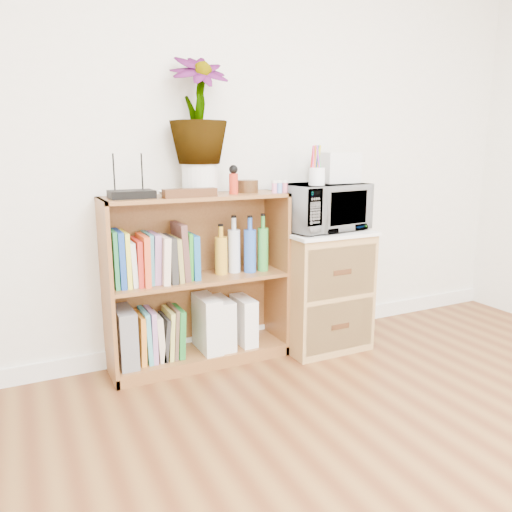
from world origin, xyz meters
TOP-DOWN VIEW (x-y plane):
  - skirting_board at (0.00, 2.24)m, footprint 4.00×0.02m
  - bookshelf at (-0.35, 2.10)m, footprint 1.00×0.30m
  - wicker_unit at (0.40, 2.02)m, footprint 0.50×0.45m
  - microwave at (0.40, 2.02)m, footprint 0.53×0.40m
  - pen_cup at (0.30, 1.93)m, footprint 0.09×0.09m
  - small_appliance at (0.52, 2.06)m, footprint 0.22×0.19m
  - router at (-0.70, 2.08)m, footprint 0.22×0.15m
  - white_bowl at (-0.50, 2.07)m, footprint 0.13×0.13m
  - plant_pot at (-0.32, 2.12)m, footprint 0.19×0.19m
  - potted_plant at (-0.32, 2.12)m, footprint 0.31×0.31m
  - trinket_box at (-0.42, 2.00)m, footprint 0.27×0.07m
  - kokeshi_doll at (-0.15, 2.06)m, footprint 0.05×0.05m
  - wooden_bowl at (-0.04, 2.11)m, footprint 0.12×0.12m
  - paint_jars at (0.11, 2.01)m, footprint 0.11×0.04m
  - file_box at (-0.77, 2.10)m, footprint 0.09×0.24m
  - magazine_holder_left at (-0.31, 2.09)m, footprint 0.10×0.25m
  - magazine_holder_mid at (-0.22, 2.09)m, footprint 0.09×0.23m
  - magazine_holder_right at (-0.08, 2.09)m, footprint 0.09×0.22m
  - cookbooks at (-0.59, 2.10)m, footprint 0.45×0.20m
  - liquor_bottles at (-0.09, 2.10)m, footprint 0.31×0.07m
  - lower_books at (-0.58, 2.10)m, footprint 0.25×0.19m

SIDE VIEW (x-z plane):
  - skirting_board at x=0.00m, z-range 0.00..0.10m
  - lower_books at x=-0.58m, z-range 0.06..0.35m
  - magazine_holder_right at x=-0.08m, z-range 0.07..0.35m
  - magazine_holder_mid at x=-0.22m, z-range 0.07..0.36m
  - file_box at x=-0.77m, z-range 0.07..0.37m
  - magazine_holder_left at x=-0.31m, z-range 0.07..0.38m
  - wicker_unit at x=0.40m, z-range 0.00..0.70m
  - bookshelf at x=-0.35m, z-range 0.00..0.95m
  - cookbooks at x=-0.59m, z-range 0.48..0.78m
  - liquor_bottles at x=-0.09m, z-range 0.49..0.81m
  - microwave at x=0.40m, z-range 0.72..0.99m
  - white_bowl at x=-0.50m, z-range 0.95..0.98m
  - router at x=-0.70m, z-range 0.95..0.99m
  - trinket_box at x=-0.42m, z-range 0.95..0.99m
  - paint_jars at x=0.11m, z-range 0.95..1.01m
  - wooden_bowl at x=-0.04m, z-range 0.95..1.02m
  - kokeshi_doll at x=-0.15m, z-range 0.95..1.06m
  - plant_pot at x=-0.32m, z-range 0.95..1.11m
  - pen_cup at x=0.30m, z-range 0.99..1.09m
  - small_appliance at x=0.52m, z-range 0.99..1.17m
  - potted_plant at x=-0.32m, z-range 1.11..1.66m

